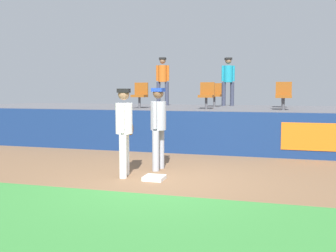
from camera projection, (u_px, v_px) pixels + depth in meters
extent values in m
plane|color=brown|center=(162.00, 180.00, 7.94)|extent=(60.00, 60.00, 0.00)
cube|color=#388438|center=(110.00, 219.00, 5.53)|extent=(18.00, 2.80, 0.01)
cube|color=white|center=(154.00, 178.00, 7.93)|extent=(0.40, 0.40, 0.08)
cylinder|color=white|center=(126.00, 154.00, 8.37)|extent=(0.15, 0.15, 0.90)
cylinder|color=white|center=(123.00, 156.00, 8.05)|extent=(0.15, 0.15, 0.90)
cylinder|color=white|center=(124.00, 118.00, 8.14)|extent=(0.41, 0.41, 0.63)
sphere|color=#8C6647|center=(124.00, 94.00, 8.09)|extent=(0.24, 0.24, 0.24)
cube|color=black|center=(124.00, 91.00, 8.09)|extent=(0.29, 0.29, 0.08)
cylinder|color=white|center=(126.00, 117.00, 8.35)|extent=(0.09, 0.09, 0.59)
cylinder|color=white|center=(122.00, 118.00, 7.93)|extent=(0.09, 0.09, 0.59)
ellipsoid|color=brown|center=(131.00, 129.00, 8.36)|extent=(0.16, 0.22, 0.28)
cylinder|color=#9EA3AD|center=(161.00, 149.00, 9.06)|extent=(0.15, 0.15, 0.91)
cylinder|color=#9EA3AD|center=(156.00, 151.00, 8.75)|extent=(0.15, 0.15, 0.91)
cylinder|color=#9EA3AD|center=(158.00, 116.00, 8.84)|extent=(0.37, 0.37, 0.64)
sphere|color=brown|center=(158.00, 93.00, 8.79)|extent=(0.24, 0.24, 0.24)
cube|color=#193899|center=(158.00, 90.00, 8.78)|extent=(0.26, 0.26, 0.08)
cylinder|color=#9EA3AD|center=(162.00, 114.00, 9.03)|extent=(0.09, 0.09, 0.60)
cylinder|color=#9EA3AD|center=(155.00, 115.00, 8.64)|extent=(0.09, 0.09, 0.60)
cube|color=navy|center=(197.00, 133.00, 11.11)|extent=(18.00, 0.24, 1.20)
cube|color=orange|center=(311.00, 137.00, 10.16)|extent=(1.50, 0.02, 0.72)
cube|color=#59595E|center=(212.00, 125.00, 13.57)|extent=(18.00, 4.80, 1.21)
cylinder|color=#4C4C51|center=(139.00, 102.00, 12.96)|extent=(0.08, 0.08, 0.40)
cube|color=#8C4714|center=(139.00, 96.00, 12.94)|extent=(0.46, 0.44, 0.08)
cube|color=#8C4714|center=(141.00, 89.00, 13.10)|extent=(0.46, 0.06, 0.40)
cylinder|color=#4C4C51|center=(282.00, 102.00, 13.44)|extent=(0.08, 0.08, 0.40)
cube|color=#8C4714|center=(283.00, 96.00, 13.42)|extent=(0.47, 0.44, 0.08)
cube|color=#8C4714|center=(283.00, 89.00, 13.58)|extent=(0.47, 0.06, 0.40)
cylinder|color=#4C4C51|center=(283.00, 103.00, 11.71)|extent=(0.08, 0.08, 0.40)
cube|color=#8C4714|center=(284.00, 97.00, 11.69)|extent=(0.47, 0.44, 0.08)
cube|color=#8C4714|center=(284.00, 88.00, 11.85)|extent=(0.47, 0.06, 0.40)
cylinder|color=#4C4C51|center=(206.00, 103.00, 12.35)|extent=(0.08, 0.08, 0.40)
cube|color=#8C4714|center=(206.00, 96.00, 12.33)|extent=(0.45, 0.44, 0.08)
cube|color=#8C4714|center=(207.00, 89.00, 12.49)|extent=(0.45, 0.06, 0.40)
cylinder|color=#4C4C51|center=(214.00, 101.00, 14.08)|extent=(0.08, 0.08, 0.40)
cube|color=#8C4714|center=(214.00, 95.00, 14.06)|extent=(0.46, 0.44, 0.08)
cube|color=#8C4714|center=(215.00, 89.00, 14.22)|extent=(0.46, 0.06, 0.40)
cylinder|color=#33384C|center=(232.00, 94.00, 14.85)|extent=(0.15, 0.15, 0.88)
cylinder|color=#33384C|center=(224.00, 94.00, 14.83)|extent=(0.15, 0.15, 0.88)
cylinder|color=teal|center=(228.00, 74.00, 14.77)|extent=(0.44, 0.44, 0.62)
sphere|color=#8C6647|center=(228.00, 61.00, 14.73)|extent=(0.23, 0.23, 0.23)
cube|color=black|center=(228.00, 59.00, 14.72)|extent=(0.31, 0.31, 0.08)
cylinder|color=teal|center=(234.00, 73.00, 14.79)|extent=(0.09, 0.09, 0.58)
cylinder|color=teal|center=(223.00, 73.00, 14.76)|extent=(0.09, 0.09, 0.58)
cylinder|color=#33384C|center=(167.00, 94.00, 15.39)|extent=(0.15, 0.15, 0.91)
cylinder|color=#33384C|center=(159.00, 94.00, 15.44)|extent=(0.15, 0.15, 0.91)
cylinder|color=#BF5919|center=(163.00, 74.00, 15.35)|extent=(0.39, 0.39, 0.64)
sphere|color=#8C6647|center=(163.00, 61.00, 15.30)|extent=(0.24, 0.24, 0.24)
cube|color=black|center=(163.00, 59.00, 15.29)|extent=(0.28, 0.28, 0.08)
cylinder|color=#BF5919|center=(168.00, 73.00, 15.31)|extent=(0.09, 0.09, 0.60)
cylinder|color=#BF5919|center=(157.00, 73.00, 15.38)|extent=(0.09, 0.09, 0.60)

